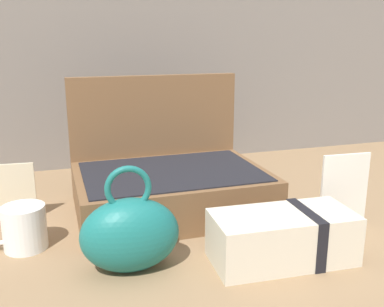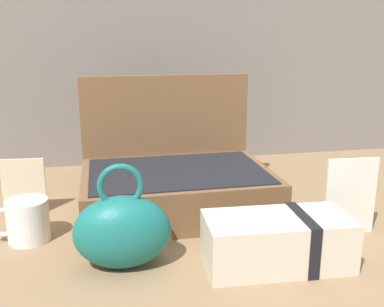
{
  "view_description": "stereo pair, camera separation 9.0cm",
  "coord_description": "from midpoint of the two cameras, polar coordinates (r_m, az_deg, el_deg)",
  "views": [
    {
      "loc": [
        -0.27,
        -0.85,
        0.41
      ],
      "look_at": [
        -0.01,
        -0.02,
        0.18
      ],
      "focal_mm": 41.58,
      "sensor_mm": 36.0,
      "label": 1
    },
    {
      "loc": [
        -0.19,
        -0.87,
        0.41
      ],
      "look_at": [
        -0.01,
        -0.02,
        0.18
      ],
      "focal_mm": 41.58,
      "sensor_mm": 36.0,
      "label": 2
    }
  ],
  "objects": [
    {
      "name": "open_suitcase",
      "position": [
        1.08,
        -5.44,
        -3.36
      ],
      "size": [
        0.44,
        0.33,
        0.31
      ],
      "color": "brown",
      "rests_on": "ground_plane"
    },
    {
      "name": "coffee_mug",
      "position": [
        0.95,
        -23.43,
        -8.77
      ],
      "size": [
        0.12,
        0.08,
        0.09
      ],
      "color": "white",
      "rests_on": "ground_plane"
    },
    {
      "name": "info_card_left",
      "position": [
        1.0,
        16.53,
        -4.67
      ],
      "size": [
        0.11,
        0.01,
        0.16
      ],
      "primitive_type": "cube",
      "rotation": [
        0.0,
        0.0,
        -0.06
      ],
      "color": "white",
      "rests_on": "ground_plane"
    },
    {
      "name": "teal_pouch_handbag",
      "position": [
        0.8,
        -11.2,
        -10.12
      ],
      "size": [
        0.18,
        0.11,
        0.19
      ],
      "color": "#196B66",
      "rests_on": "ground_plane"
    },
    {
      "name": "cream_toiletry_bag",
      "position": [
        0.84,
        8.72,
        -10.59
      ],
      "size": [
        0.27,
        0.14,
        0.1
      ],
      "color": "beige",
      "rests_on": "ground_plane"
    },
    {
      "name": "ground_plane",
      "position": [
        0.98,
        -2.57,
        -9.69
      ],
      "size": [
        6.0,
        6.0,
        0.0
      ],
      "primitive_type": "plane",
      "color": "#8C6D4C"
    },
    {
      "name": "poster_card_right",
      "position": [
        1.1,
        -24.23,
        -4.57
      ],
      "size": [
        0.1,
        0.01,
        0.13
      ],
      "primitive_type": "cube",
      "rotation": [
        0.0,
        0.0,
        -0.08
      ],
      "color": "beige",
      "rests_on": "ground_plane"
    }
  ]
}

